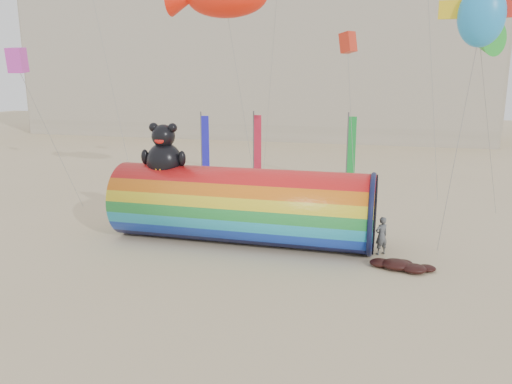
% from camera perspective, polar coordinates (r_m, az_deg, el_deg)
% --- Properties ---
extents(ground, '(160.00, 160.00, 0.00)m').
position_cam_1_polar(ground, '(22.62, -2.23, -6.69)').
color(ground, '#CCB58C').
rests_on(ground, ground).
extents(hotel_building, '(60.40, 15.40, 20.60)m').
position_cam_1_polar(hotel_building, '(68.84, -0.45, 15.20)').
color(hotel_building, '#B7AD99').
rests_on(hotel_building, ground).
extents(windsock_assembly, '(12.17, 3.71, 5.61)m').
position_cam_1_polar(windsock_assembly, '(23.27, -1.70, -1.33)').
color(windsock_assembly, red).
rests_on(windsock_assembly, ground).
extents(kite_handler, '(0.74, 0.71, 1.71)m').
position_cam_1_polar(kite_handler, '(22.54, 14.14, -4.87)').
color(kite_handler, '#525659').
rests_on(kite_handler, ground).
extents(fabric_bundle, '(2.62, 1.35, 0.41)m').
position_cam_1_polar(fabric_bundle, '(21.25, 16.23, -8.05)').
color(fabric_bundle, '#360F09').
rests_on(fabric_bundle, ground).
extents(festival_banners, '(11.06, 2.21, 5.20)m').
position_cam_1_polar(festival_banners, '(36.79, 1.61, 5.19)').
color(festival_banners, '#59595E').
rests_on(festival_banners, ground).
extents(flying_kites, '(27.19, 12.62, 9.05)m').
position_cam_1_polar(flying_kites, '(27.08, 3.48, 20.11)').
color(flying_kites, '#FF220D').
rests_on(flying_kites, ground).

